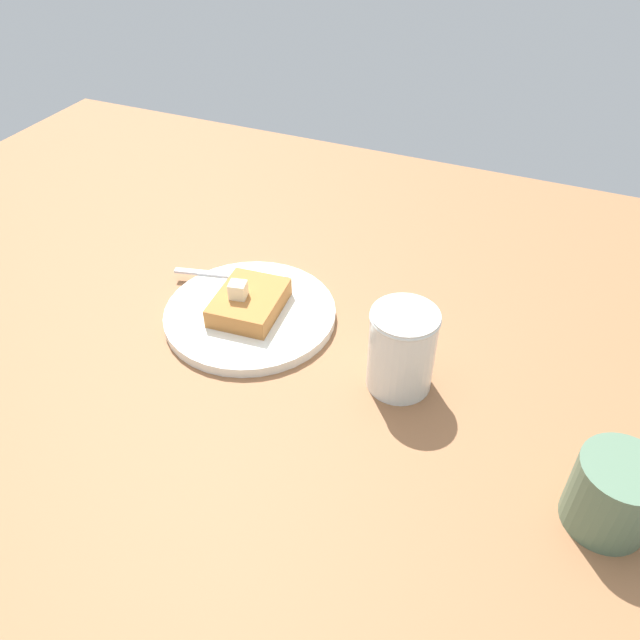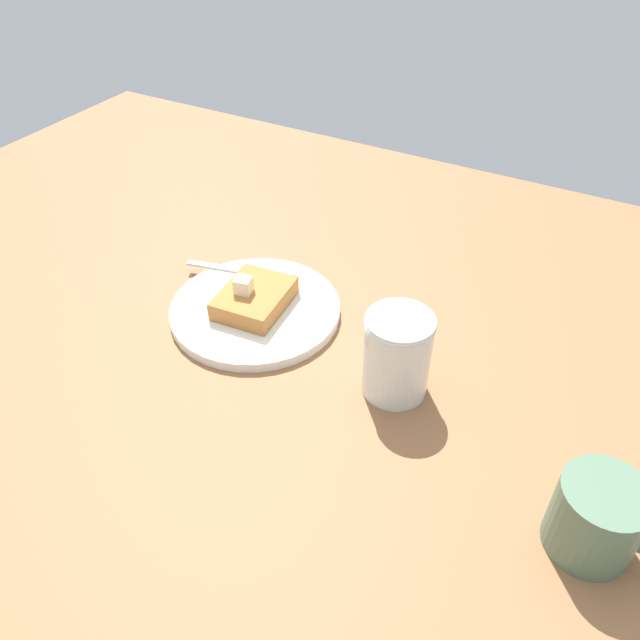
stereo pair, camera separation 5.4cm
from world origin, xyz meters
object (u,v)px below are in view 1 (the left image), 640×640
coffee_mug (615,495)px  fork (238,276)px  plate (250,313)px  syrup_jar (401,352)px

coffee_mug → fork: bearing=159.0°
plate → coffee_mug: bearing=-16.5°
plate → fork: 7.55cm
plate → syrup_jar: bearing=-9.7°
fork → syrup_jar: bearing=-19.8°
plate → syrup_jar: syrup_jar is taller
plate → syrup_jar: size_ratio=2.16×
fork → syrup_jar: size_ratio=1.56×
plate → fork: size_ratio=1.39×
plate → fork: fork is taller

